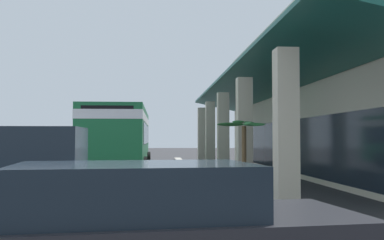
% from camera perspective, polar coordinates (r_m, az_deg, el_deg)
% --- Properties ---
extents(ground, '(120.00, 120.00, 0.00)m').
position_cam_1_polar(ground, '(25.61, 9.94, -6.16)').
color(ground, '#2D2D30').
extents(curb_strip, '(33.48, 0.50, 0.12)m').
position_cam_1_polar(curb_strip, '(22.60, -0.06, -6.56)').
color(curb_strip, '#9E998E').
rests_on(curb_strip, ground).
extents(plaza_building, '(28.20, 13.78, 7.87)m').
position_cam_1_polar(plaza_building, '(25.25, 22.32, 2.87)').
color(plaza_building, beige).
rests_on(plaza_building, ground).
extents(transit_bus, '(11.22, 2.88, 3.34)m').
position_cam_1_polar(transit_bus, '(22.80, -8.91, -1.99)').
color(transit_bus, '#196638').
rests_on(transit_bus, ground).
extents(parked_sedan_charcoal, '(2.78, 4.58, 1.47)m').
position_cam_1_polar(parked_sedan_charcoal, '(4.99, -5.42, -13.65)').
color(parked_sedan_charcoal, '#232328').
rests_on(parked_sedan_charcoal, ground).
extents(parked_sedan_tan, '(4.45, 2.10, 1.47)m').
position_cam_1_polar(parked_sedan_tan, '(32.34, -21.09, -3.90)').
color(parked_sedan_tan, '#9E845B').
rests_on(parked_sedan_tan, ground).
extents(parked_suv_white, '(2.73, 4.81, 1.97)m').
position_cam_1_polar(parked_suv_white, '(10.29, -22.19, -6.14)').
color(parked_suv_white, silver).
rests_on(parked_suv_white, ground).
extents(pedestrian, '(0.38, 0.71, 1.77)m').
position_cam_1_polar(pedestrian, '(12.74, -15.62, -5.50)').
color(pedestrian, navy).
rests_on(pedestrian, ground).
extents(potted_palm, '(1.88, 1.67, 2.39)m').
position_cam_1_polar(potted_palm, '(15.85, 6.48, -6.42)').
color(potted_palm, brown).
rests_on(potted_palm, ground).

